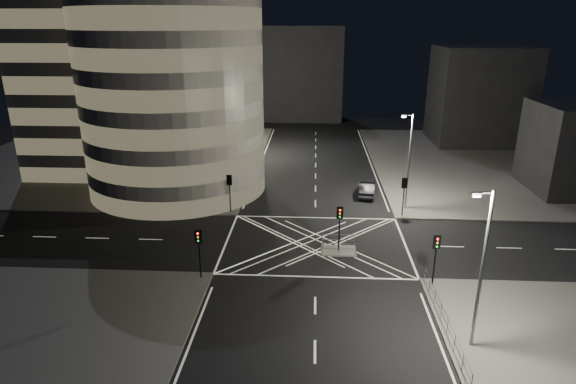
# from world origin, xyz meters

# --- Properties ---
(ground) EXTENTS (120.00, 120.00, 0.00)m
(ground) POSITION_xyz_m (0.00, 0.00, 0.00)
(ground) COLOR black
(ground) RESTS_ON ground
(sidewalk_far_left) EXTENTS (42.00, 42.00, 0.15)m
(sidewalk_far_left) POSITION_xyz_m (-29.00, 27.00, 0.07)
(sidewalk_far_left) COLOR #5A5855
(sidewalk_far_left) RESTS_ON ground
(sidewalk_far_right) EXTENTS (42.00, 42.00, 0.15)m
(sidewalk_far_right) POSITION_xyz_m (29.00, 27.00, 0.07)
(sidewalk_far_right) COLOR #5A5855
(sidewalk_far_right) RESTS_ON ground
(central_island) EXTENTS (3.00, 2.00, 0.15)m
(central_island) POSITION_xyz_m (2.00, -1.50, 0.07)
(central_island) COLOR slate
(central_island) RESTS_ON ground
(office_tower_curved) EXTENTS (30.00, 29.00, 27.20)m
(office_tower_curved) POSITION_xyz_m (-20.74, 18.74, 12.65)
(office_tower_curved) COLOR gray
(office_tower_curved) RESTS_ON sidewalk_far_left
(office_block_rear) EXTENTS (24.00, 16.00, 22.00)m
(office_block_rear) POSITION_xyz_m (-22.00, 42.00, 11.15)
(office_block_rear) COLOR gray
(office_block_rear) RESTS_ON sidewalk_far_left
(building_right_far) EXTENTS (14.00, 12.00, 15.00)m
(building_right_far) POSITION_xyz_m (26.00, 40.00, 7.65)
(building_right_far) COLOR black
(building_right_far) RESTS_ON sidewalk_far_right
(building_far_end) EXTENTS (18.00, 8.00, 18.00)m
(building_far_end) POSITION_xyz_m (-4.00, 58.00, 9.00)
(building_far_end) COLOR black
(building_far_end) RESTS_ON ground
(tree_a) EXTENTS (4.02, 4.02, 6.26)m
(tree_a) POSITION_xyz_m (-10.50, 9.00, 4.09)
(tree_a) COLOR black
(tree_a) RESTS_ON sidewalk_far_left
(tree_b) EXTENTS (4.35, 4.35, 6.93)m
(tree_b) POSITION_xyz_m (-10.50, 15.00, 4.57)
(tree_b) COLOR black
(tree_b) RESTS_ON sidewalk_far_left
(tree_c) EXTENTS (3.70, 3.70, 6.95)m
(tree_c) POSITION_xyz_m (-10.50, 21.00, 4.95)
(tree_c) COLOR black
(tree_c) RESTS_ON sidewalk_far_left
(tree_d) EXTENTS (4.56, 4.56, 7.83)m
(tree_d) POSITION_xyz_m (-10.50, 27.00, 5.34)
(tree_d) COLOR black
(tree_d) RESTS_ON sidewalk_far_left
(tree_e) EXTENTS (4.03, 4.03, 6.91)m
(tree_e) POSITION_xyz_m (-10.50, 33.00, 4.73)
(tree_e) COLOR black
(tree_e) RESTS_ON sidewalk_far_left
(traffic_signal_fl) EXTENTS (0.55, 0.22, 4.00)m
(traffic_signal_fl) POSITION_xyz_m (-8.80, 6.80, 2.91)
(traffic_signal_fl) COLOR black
(traffic_signal_fl) RESTS_ON sidewalk_far_left
(traffic_signal_nl) EXTENTS (0.55, 0.22, 4.00)m
(traffic_signal_nl) POSITION_xyz_m (-8.80, -6.80, 2.91)
(traffic_signal_nl) COLOR black
(traffic_signal_nl) RESTS_ON sidewalk_near_left
(traffic_signal_fr) EXTENTS (0.55, 0.22, 4.00)m
(traffic_signal_fr) POSITION_xyz_m (8.80, 6.80, 2.91)
(traffic_signal_fr) COLOR black
(traffic_signal_fr) RESTS_ON sidewalk_far_right
(traffic_signal_nr) EXTENTS (0.55, 0.22, 4.00)m
(traffic_signal_nr) POSITION_xyz_m (8.80, -6.80, 2.91)
(traffic_signal_nr) COLOR black
(traffic_signal_nr) RESTS_ON sidewalk_near_right
(traffic_signal_island) EXTENTS (0.55, 0.22, 4.00)m
(traffic_signal_island) POSITION_xyz_m (2.00, -1.50, 2.91)
(traffic_signal_island) COLOR black
(traffic_signal_island) RESTS_ON central_island
(street_lamp_left_near) EXTENTS (1.25, 0.25, 10.00)m
(street_lamp_left_near) POSITION_xyz_m (-9.44, 12.00, 5.54)
(street_lamp_left_near) COLOR slate
(street_lamp_left_near) RESTS_ON sidewalk_far_left
(street_lamp_left_far) EXTENTS (1.25, 0.25, 10.00)m
(street_lamp_left_far) POSITION_xyz_m (-9.44, 30.00, 5.54)
(street_lamp_left_far) COLOR slate
(street_lamp_left_far) RESTS_ON sidewalk_far_left
(street_lamp_right_far) EXTENTS (1.25, 0.25, 10.00)m
(street_lamp_right_far) POSITION_xyz_m (9.44, 9.00, 5.54)
(street_lamp_right_far) COLOR slate
(street_lamp_right_far) RESTS_ON sidewalk_far_right
(street_lamp_right_near) EXTENTS (1.25, 0.25, 10.00)m
(street_lamp_right_near) POSITION_xyz_m (9.44, -14.00, 5.54)
(street_lamp_right_near) COLOR slate
(street_lamp_right_near) RESTS_ON sidewalk_near_right
(railing_near_right) EXTENTS (0.06, 11.70, 1.10)m
(railing_near_right) POSITION_xyz_m (8.30, -12.15, 0.70)
(railing_near_right) COLOR slate
(railing_near_right) RESTS_ON sidewalk_near_right
(railing_island_south) EXTENTS (2.80, 0.06, 1.10)m
(railing_island_south) POSITION_xyz_m (2.00, -2.40, 0.70)
(railing_island_south) COLOR slate
(railing_island_south) RESTS_ON central_island
(railing_island_north) EXTENTS (2.80, 0.06, 1.10)m
(railing_island_north) POSITION_xyz_m (2.00, -0.60, 0.70)
(railing_island_north) COLOR slate
(railing_island_north) RESTS_ON central_island
(sedan) EXTENTS (2.32, 4.98, 1.58)m
(sedan) POSITION_xyz_m (5.86, 12.90, 0.79)
(sedan) COLOR black
(sedan) RESTS_ON ground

